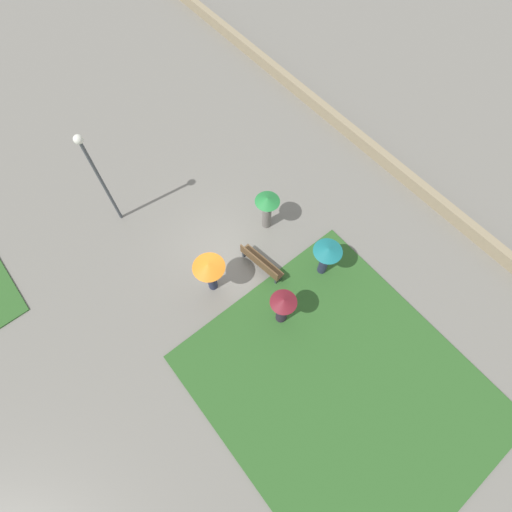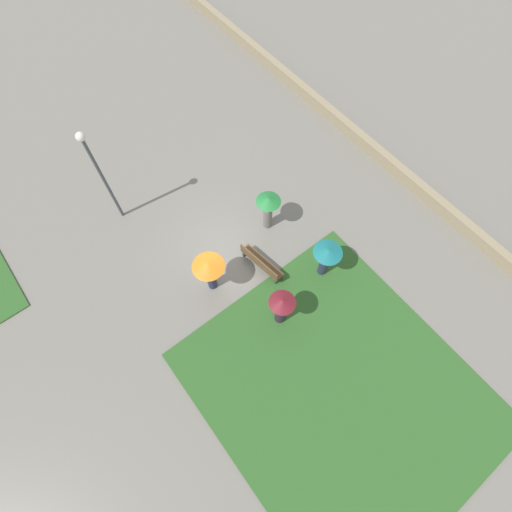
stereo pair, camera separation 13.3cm
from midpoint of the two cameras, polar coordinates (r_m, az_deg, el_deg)
name	(u,v)px [view 1 (the left image)]	position (r m, az deg, el deg)	size (l,w,h in m)	color
ground_plane	(225,254)	(15.89, -4.73, 0.33)	(90.00, 90.00, 0.00)	slate
lawn_patch_near	(342,388)	(14.47, 11.86, -18.03)	(9.39, 8.18, 0.06)	#2D5B26
parapet_wall	(371,148)	(19.28, 15.87, 14.63)	(45.00, 0.35, 0.59)	gray
park_bench	(261,263)	(15.13, 0.44, -1.00)	(1.93, 0.68, 0.90)	brown
lamp_post	(96,171)	(15.36, -22.16, 11.21)	(0.32, 0.32, 4.69)	#474C51
crowd_person_teal	(326,256)	(14.57, 9.75, 0.06)	(1.06, 1.06, 1.81)	#282D47
crowd_person_orange	(209,270)	(14.04, -6.93, -2.00)	(1.16, 1.16, 1.91)	#282D47
crowd_person_maroon	(283,307)	(13.73, 3.54, -7.32)	(0.92, 0.92, 1.87)	#2D2333
crowd_person_green	(267,208)	(15.46, 1.36, 6.94)	(0.96, 0.96, 1.87)	slate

